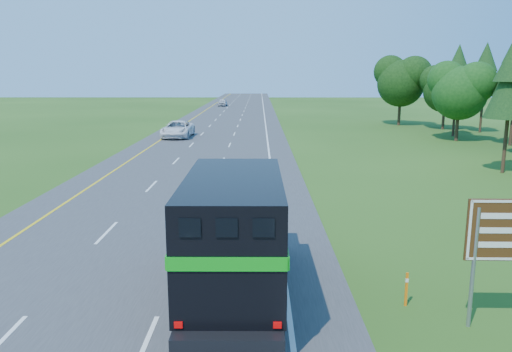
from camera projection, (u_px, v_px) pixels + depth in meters
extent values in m
cube|color=#38383A|center=(213.00, 141.00, 50.57)|extent=(15.00, 260.00, 0.04)
cube|color=yellow|center=(159.00, 141.00, 50.60)|extent=(0.15, 260.00, 0.01)
cube|color=white|center=(268.00, 141.00, 50.53)|extent=(0.15, 260.00, 0.01)
cylinder|color=black|center=(209.00, 239.00, 18.51)|extent=(0.38, 1.18, 1.18)
cylinder|color=black|center=(270.00, 239.00, 18.50)|extent=(0.38, 1.18, 1.18)
cylinder|color=black|center=(191.00, 301.00, 13.48)|extent=(0.38, 1.18, 1.18)
cylinder|color=black|center=(274.00, 301.00, 13.47)|extent=(0.38, 1.18, 1.18)
cylinder|color=black|center=(184.00, 324.00, 12.22)|extent=(0.38, 1.18, 1.18)
cylinder|color=black|center=(276.00, 324.00, 12.22)|extent=(0.38, 1.18, 1.18)
cube|color=black|center=(235.00, 272.00, 15.13)|extent=(2.59, 8.56, 0.30)
cube|color=black|center=(239.00, 206.00, 18.14)|extent=(2.62, 1.93, 2.03)
cube|color=black|center=(240.00, 186.00, 19.00)|extent=(2.35, 0.07, 0.64)
cube|color=black|center=(234.00, 228.00, 14.07)|extent=(2.69, 6.21, 2.94)
cube|color=#089C13|center=(227.00, 264.00, 10.98)|extent=(2.67, 0.05, 0.32)
cube|color=#089C13|center=(186.00, 223.00, 14.05)|extent=(0.06, 6.20, 0.32)
cube|color=#089C13|center=(282.00, 223.00, 14.04)|extent=(0.06, 6.20, 0.32)
cube|color=black|center=(190.00, 228.00, 10.82)|extent=(0.48, 0.04, 0.43)
cube|color=black|center=(227.00, 228.00, 10.82)|extent=(0.48, 0.04, 0.43)
cube|color=black|center=(264.00, 228.00, 10.81)|extent=(0.48, 0.04, 0.43)
cube|color=black|center=(229.00, 350.00, 11.54)|extent=(2.46, 0.14, 0.11)
cube|color=#B20505|center=(178.00, 325.00, 11.28)|extent=(0.19, 0.04, 0.15)
cube|color=#B20505|center=(277.00, 325.00, 11.27)|extent=(0.19, 0.04, 0.15)
imported|color=white|center=(178.00, 129.00, 53.28)|extent=(3.04, 6.34, 1.74)
imported|color=#B3B3BA|center=(223.00, 102.00, 106.52)|extent=(1.90, 4.56, 1.54)
cylinder|color=gray|center=(473.00, 268.00, 13.05)|extent=(0.11, 0.11, 3.31)
cube|color=#48260F|center=(511.00, 230.00, 12.82)|extent=(2.32, 0.10, 1.65)
cube|color=white|center=(512.00, 231.00, 12.78)|extent=(2.20, 0.04, 1.59)
cube|color=orange|center=(406.00, 289.00, 14.46)|extent=(0.07, 0.04, 1.03)
cube|color=white|center=(407.00, 280.00, 14.40)|extent=(0.08, 0.05, 0.11)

